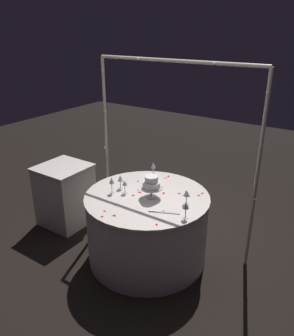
{
  "coord_description": "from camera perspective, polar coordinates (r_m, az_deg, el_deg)",
  "views": [
    {
      "loc": [
        1.73,
        -2.54,
        2.34
      ],
      "look_at": [
        0.0,
        0.0,
        1.05
      ],
      "focal_mm": 36.44,
      "sensor_mm": 36.0,
      "label": 1
    }
  ],
  "objects": [
    {
      "name": "main_table",
      "position": [
        3.65,
        0.0,
        -9.85
      ],
      "size": [
        1.28,
        1.28,
        0.75
      ],
      "color": "silver",
      "rests_on": "ground"
    },
    {
      "name": "wine_glass_5",
      "position": [
        3.86,
        1.07,
        0.36
      ],
      "size": [
        0.06,
        0.06,
        0.17
      ],
      "color": "silver",
      "rests_on": "main_table"
    },
    {
      "name": "rose_petal_13",
      "position": [
        2.99,
        1.63,
        -9.43
      ],
      "size": [
        0.03,
        0.03,
        0.0
      ],
      "primitive_type": "ellipsoid",
      "rotation": [
        0.0,
        0.0,
        2.68
      ],
      "color": "red",
      "rests_on": "main_table"
    },
    {
      "name": "rose_petal_11",
      "position": [
        3.5,
        8.65,
        -4.56
      ],
      "size": [
        0.04,
        0.04,
        0.0
      ],
      "primitive_type": "ellipsoid",
      "rotation": [
        0.0,
        0.0,
        3.97
      ],
      "color": "red",
      "rests_on": "main_table"
    },
    {
      "name": "wine_glass_6",
      "position": [
        3.29,
        6.64,
        -4.3
      ],
      "size": [
        0.07,
        0.07,
        0.14
      ],
      "color": "silver",
      "rests_on": "main_table"
    },
    {
      "name": "rose_petal_6",
      "position": [
        3.13,
        -7.51,
        -8.04
      ],
      "size": [
        0.02,
        0.03,
        0.0
      ],
      "primitive_type": "ellipsoid",
      "rotation": [
        0.0,
        0.0,
        4.71
      ],
      "color": "red",
      "rests_on": "main_table"
    },
    {
      "name": "rose_petal_8",
      "position": [
        3.52,
        5.4,
        -4.25
      ],
      "size": [
        0.03,
        0.04,
        0.0
      ],
      "primitive_type": "ellipsoid",
      "rotation": [
        0.0,
        0.0,
        4.37
      ],
      "color": "red",
      "rests_on": "main_table"
    },
    {
      "name": "rose_petal_1",
      "position": [
        3.21,
        -7.12,
        -7.14
      ],
      "size": [
        0.03,
        0.02,
        0.0
      ],
      "primitive_type": "ellipsoid",
      "rotation": [
        0.0,
        0.0,
        3.27
      ],
      "color": "red",
      "rests_on": "main_table"
    },
    {
      "name": "rose_petal_5",
      "position": [
        3.86,
        3.11,
        -1.66
      ],
      "size": [
        0.03,
        0.03,
        0.0
      ],
      "primitive_type": "ellipsoid",
      "rotation": [
        0.0,
        0.0,
        0.38
      ],
      "color": "red",
      "rests_on": "main_table"
    },
    {
      "name": "rose_petal_9",
      "position": [
        3.53,
        -1.24,
        -4.07
      ],
      "size": [
        0.05,
        0.04,
        0.0
      ],
      "primitive_type": "ellipsoid",
      "rotation": [
        0.0,
        0.0,
        0.39
      ],
      "color": "red",
      "rests_on": "main_table"
    },
    {
      "name": "rose_petal_0",
      "position": [
        3.78,
        -1.5,
        -2.2
      ],
      "size": [
        0.03,
        0.03,
        0.0
      ],
      "primitive_type": "ellipsoid",
      "rotation": [
        0.0,
        0.0,
        0.69
      ],
      "color": "red",
      "rests_on": "main_table"
    },
    {
      "name": "rose_petal_18",
      "position": [
        3.65,
        2.52,
        -3.16
      ],
      "size": [
        0.03,
        0.02,
        0.0
      ],
      "primitive_type": "ellipsoid",
      "rotation": [
        0.0,
        0.0,
        6.21
      ],
      "color": "red",
      "rests_on": "main_table"
    },
    {
      "name": "rose_petal_4",
      "position": [
        3.19,
        2.76,
        -7.22
      ],
      "size": [
        0.03,
        0.03,
        0.0
      ],
      "primitive_type": "ellipsoid",
      "rotation": [
        0.0,
        0.0,
        0.29
      ],
      "color": "red",
      "rests_on": "main_table"
    },
    {
      "name": "rose_petal_2",
      "position": [
        3.58,
        2.14,
        -3.71
      ],
      "size": [
        0.04,
        0.03,
        0.0
      ],
      "primitive_type": "ellipsoid",
      "rotation": [
        0.0,
        0.0,
        3.07
      ],
      "color": "red",
      "rests_on": "main_table"
    },
    {
      "name": "side_table",
      "position": [
        4.39,
        -13.53,
        -4.36
      ],
      "size": [
        0.58,
        0.58,
        0.77
      ],
      "color": "silver",
      "rests_on": "ground"
    },
    {
      "name": "wine_glass_1",
      "position": [
        3.04,
        6.51,
        -6.36
      ],
      "size": [
        0.06,
        0.06,
        0.16
      ],
      "color": "silver",
      "rests_on": "main_table"
    },
    {
      "name": "rose_petal_12",
      "position": [
        3.9,
        3.6,
        -1.39
      ],
      "size": [
        0.04,
        0.05,
        0.0
      ],
      "primitive_type": "ellipsoid",
      "rotation": [
        0.0,
        0.0,
        2.06
      ],
      "color": "red",
      "rests_on": "main_table"
    },
    {
      "name": "cake_knife",
      "position": [
        3.17,
        2.53,
        -7.38
      ],
      "size": [
        0.28,
        0.14,
        0.01
      ],
      "color": "silver",
      "rests_on": "main_table"
    },
    {
      "name": "decorative_arch",
      "position": [
        3.63,
        4.31,
        6.56
      ],
      "size": [
        1.93,
        0.06,
        2.04
      ],
      "color": "#B7B29E",
      "rests_on": "ground"
    },
    {
      "name": "ground_plane",
      "position": [
        3.86,
        0.0,
        -14.52
      ],
      "size": [
        12.0,
        12.0,
        0.0
      ],
      "primitive_type": "plane",
      "color": "black"
    },
    {
      "name": "rose_petal_16",
      "position": [
        3.52,
        2.79,
        -4.21
      ],
      "size": [
        0.04,
        0.05,
        0.0
      ],
      "primitive_type": "ellipsoid",
      "rotation": [
        0.0,
        0.0,
        1.89
      ],
      "color": "red",
      "rests_on": "main_table"
    },
    {
      "name": "rose_petal_7",
      "position": [
        3.55,
        9.24,
        -4.19
      ],
      "size": [
        0.04,
        0.04,
        0.0
      ],
      "primitive_type": "ellipsoid",
      "rotation": [
        0.0,
        0.0,
        2.0
      ],
      "color": "red",
      "rests_on": "main_table"
    },
    {
      "name": "wine_glass_3",
      "position": [
        3.48,
        -3.75,
        -2.66
      ],
      "size": [
        0.06,
        0.06,
        0.14
      ],
      "color": "silver",
      "rests_on": "main_table"
    },
    {
      "name": "rose_petal_17",
      "position": [
        3.57,
        2.13,
        -3.74
      ],
      "size": [
        0.04,
        0.04,
        0.0
      ],
      "primitive_type": "ellipsoid",
      "rotation": [
        0.0,
        0.0,
        1.04
      ],
      "color": "red",
      "rests_on": "main_table"
    },
    {
      "name": "rose_petal_10",
      "position": [
        3.56,
        6.53,
        -3.95
      ],
      "size": [
        0.03,
        0.03,
        0.0
      ],
      "primitive_type": "ellipsoid",
      "rotation": [
        0.0,
        0.0,
        4.77
      ],
      "color": "red",
      "rests_on": "main_table"
    },
    {
      "name": "rose_petal_3",
      "position": [
        3.47,
        -2.31,
        -4.59
      ],
      "size": [
        0.04,
        0.03,
        0.0
      ],
      "primitive_type": "ellipsoid",
      "rotation": [
        0.0,
        0.0,
        3.03
      ],
      "color": "red",
      "rests_on": "main_table"
    },
    {
      "name": "wine_glass_0",
      "position": [
        3.49,
        -5.93,
        -2.25
      ],
      "size": [
        0.06,
        0.06,
        0.17
      ],
      "color": "silver",
      "rests_on": "main_table"
    },
    {
      "name": "tiered_cake",
      "position": [
        3.37,
        0.7,
        -2.69
      ],
      "size": [
        0.22,
        0.22,
        0.23
      ],
      "color": "silver",
      "rests_on": "main_table"
    },
    {
      "name": "rose_petal_14",
      "position": [
        3.13,
        -5.5,
        -7.91
      ],
      "size": [
        0.04,
        0.03,
        0.0
      ],
      "primitive_type": "ellipsoid",
      "rotation": [
        0.0,
        0.0,
        3.21
      ],
      "color": "red",
      "rests_on": "main_table"
    },
    {
      "name": "wine_glass_2",
      "position": [
        3.58,
        -4.49,
        -1.82
      ],
      "size": [
        0.06,
        0.06,
        0.15
      ],
      "color": "silver",
      "rests_on": "main_table"
    },
    {
      "name": "wine_glass_4",
      "position": [
        3.63,
        1.14,
        -1.44
      ],
      "size": [
        0.06,
        0.06,
        0.15
      ],
      "color": "silver",
      "rests_on": "main_table"
    },
    {
      "name": "rose_petal_15",
      "position": [
        3.58,
        -1.56,
        -3.67
      ],
      "size": [
        0.03,
        0.02,
        0.0
      ],
      "primitive_type": "ellipsoid",
      "rotation": [
        0.0,
        0.0,
        0.2
      ],
      "color": "red",
      "rests_on": "main_table"
    }
  ]
}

